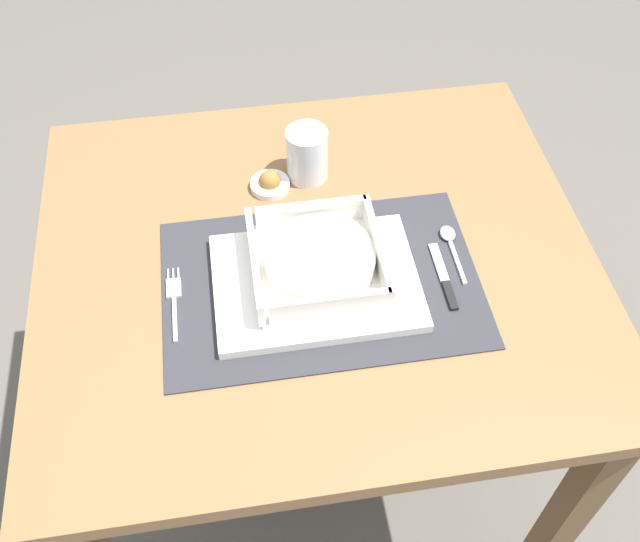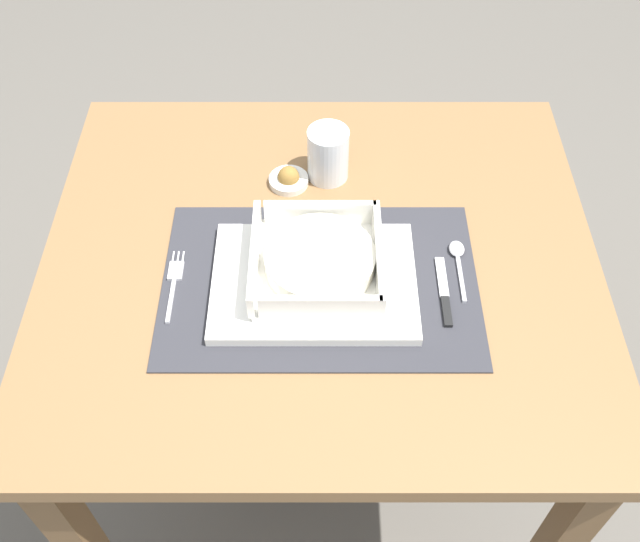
% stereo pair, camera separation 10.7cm
% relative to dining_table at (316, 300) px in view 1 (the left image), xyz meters
% --- Properties ---
extents(ground_plane, '(6.00, 6.00, 0.00)m').
position_rel_dining_table_xyz_m(ground_plane, '(0.00, 0.00, -0.63)').
color(ground_plane, '#59544C').
extents(dining_table, '(0.87, 0.77, 0.75)m').
position_rel_dining_table_xyz_m(dining_table, '(0.00, 0.00, 0.00)').
color(dining_table, brown).
rests_on(dining_table, ground).
extents(placemat, '(0.48, 0.32, 0.00)m').
position_rel_dining_table_xyz_m(placemat, '(-0.00, -0.06, 0.12)').
color(placemat, '#2D2D33').
rests_on(placemat, dining_table).
extents(serving_plate, '(0.30, 0.22, 0.02)m').
position_rel_dining_table_xyz_m(serving_plate, '(-0.01, -0.06, 0.12)').
color(serving_plate, white).
rests_on(serving_plate, placemat).
extents(porridge_bowl, '(0.19, 0.19, 0.05)m').
position_rel_dining_table_xyz_m(porridge_bowl, '(-0.00, -0.04, 0.15)').
color(porridge_bowl, white).
rests_on(porridge_bowl, serving_plate).
extents(fork, '(0.02, 0.14, 0.00)m').
position_rel_dining_table_xyz_m(fork, '(-0.22, -0.05, 0.12)').
color(fork, silver).
rests_on(fork, placemat).
extents(spoon, '(0.02, 0.12, 0.01)m').
position_rel_dining_table_xyz_m(spoon, '(0.21, -0.01, 0.12)').
color(spoon, silver).
rests_on(spoon, placemat).
extents(butter_knife, '(0.01, 0.13, 0.01)m').
position_rel_dining_table_xyz_m(butter_knife, '(0.18, -0.08, 0.12)').
color(butter_knife, black).
rests_on(butter_knife, placemat).
extents(drinking_glass, '(0.07, 0.07, 0.09)m').
position_rel_dining_table_xyz_m(drinking_glass, '(0.01, 0.18, 0.16)').
color(drinking_glass, white).
rests_on(drinking_glass, dining_table).
extents(condiment_saucer, '(0.07, 0.07, 0.04)m').
position_rel_dining_table_xyz_m(condiment_saucer, '(-0.05, 0.16, 0.12)').
color(condiment_saucer, white).
rests_on(condiment_saucer, dining_table).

